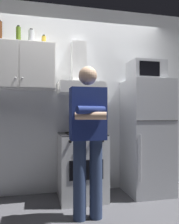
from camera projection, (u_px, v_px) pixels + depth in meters
The scene contains 12 objects.
ground_plane at pixel (90, 205), 2.85m from camera, with size 7.00×7.00×0.00m, color #4C4C51.
back_wall_tiled at pixel (80, 99), 3.44m from camera, with size 4.80×0.10×2.70m, color white.
upper_cabinet at pixel (20, 66), 3.03m from camera, with size 0.90×0.37×0.60m.
stove_oven at pixel (82, 166), 3.08m from camera, with size 0.60×0.62×0.87m.
range_hood at pixel (80, 80), 3.21m from camera, with size 0.60×0.44×0.75m.
refrigerator at pixel (147, 137), 3.30m from camera, with size 0.60×0.62×1.60m.
microwave at pixel (146, 71), 3.32m from camera, with size 0.48×0.37×0.28m.
person_standing at pixel (88, 135), 2.49m from camera, with size 0.38×0.33×1.64m.
cooking_pot at pixel (93, 129), 3.00m from camera, with size 0.29×0.19×0.12m.
bottle_olive_oil at pixel (18, 35), 3.05m from camera, with size 0.06×0.06×0.24m.
bottle_spice_jar at pixel (44, 41), 3.11m from camera, with size 0.06×0.06×0.14m.
bottle_canister_steel at pixel (31, 38), 3.11m from camera, with size 0.08×0.08×0.22m.
Camera 1 is at (-0.65, -2.78, 1.14)m, focal length 37.13 mm.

